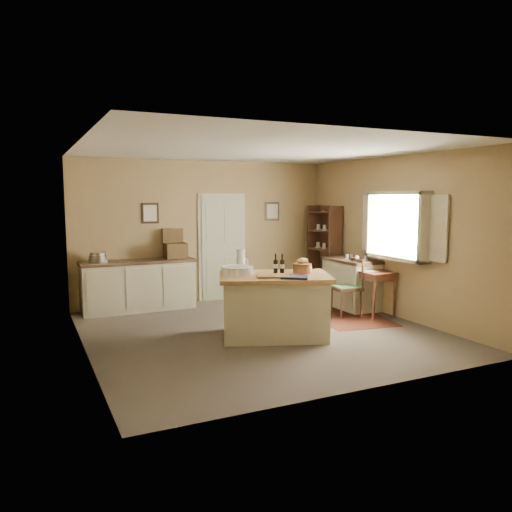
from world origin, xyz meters
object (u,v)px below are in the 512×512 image
at_px(work_island, 274,304).
at_px(shelving_unit, 326,251).
at_px(writing_desk, 370,276).
at_px(right_cabinet, 351,283).
at_px(sideboard, 139,284).
at_px(desk_chair, 346,288).

distance_m(work_island, shelving_unit, 3.17).
bearing_deg(writing_desk, right_cabinet, 90.02).
height_order(work_island, writing_desk, work_island).
bearing_deg(shelving_unit, writing_desk, -95.22).
bearing_deg(sideboard, shelving_unit, -5.35).
xyz_separation_m(work_island, desk_chair, (1.70, 0.60, -0.01)).
bearing_deg(right_cabinet, shelving_unit, 82.22).
height_order(work_island, right_cabinet, work_island).
bearing_deg(right_cabinet, work_island, -153.46).
relative_size(sideboard, desk_chair, 2.09).
distance_m(work_island, writing_desk, 2.21).
distance_m(sideboard, shelving_unit, 3.73).
height_order(work_island, shelving_unit, shelving_unit).
xyz_separation_m(writing_desk, right_cabinet, (-0.00, 0.54, -0.21)).
relative_size(work_island, sideboard, 0.92).
distance_m(right_cabinet, shelving_unit, 1.19).
bearing_deg(sideboard, desk_chair, -31.51).
xyz_separation_m(sideboard, desk_chair, (3.10, -1.90, -0.01)).
relative_size(writing_desk, right_cabinet, 0.76).
xyz_separation_m(sideboard, shelving_unit, (3.69, -0.35, 0.44)).
height_order(right_cabinet, shelving_unit, shelving_unit).
distance_m(sideboard, right_cabinet, 3.82).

